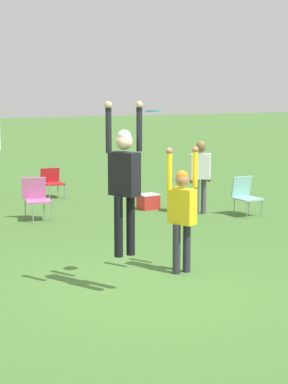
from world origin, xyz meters
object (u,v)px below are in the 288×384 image
person_defending (182,208)px  camping_chair_2 (52,181)px  cooler_box (148,202)px  person_spectator_near (200,170)px  person_jumping (124,175)px  frisbee (153,111)px  camping_chair_0 (36,196)px  camping_chair_4 (245,194)px

person_defending → camping_chair_2: (1.18, 7.68, -0.56)m
person_defending → cooler_box: size_ratio=4.32×
camping_chair_2 → person_spectator_near: (1.95, -3.92, 0.55)m
cooler_box → person_defending: bearing=-116.5°
person_jumping → person_defending: person_jumping is taller
frisbee → person_spectator_near: 5.82m
person_defending → camping_chair_0: 5.13m
camping_chair_0 → camping_chair_2: 2.99m
camping_chair_4 → camping_chair_0: bearing=-23.9°
person_defending → cooler_box: (2.45, 4.91, -0.84)m
person_defending → frisbee: frisbee is taller
camping_chair_0 → person_spectator_near: 3.72m
person_jumping → frisbee: size_ratio=9.14×
camping_chair_2 → camping_chair_4: size_ratio=0.89×
camping_chair_0 → frisbee: bearing=103.4°
camping_chair_2 → person_spectator_near: size_ratio=0.46×
frisbee → camping_chair_0: 5.79m
person_jumping → cooler_box: person_jumping is taller
camping_chair_4 → cooler_box: size_ratio=1.94×
frisbee → cooler_box: size_ratio=0.51×
person_jumping → camping_chair_0: 5.70m
frisbee → person_spectator_near: (3.86, 4.09, -1.49)m
person_defending → camping_chair_0: bearing=165.0°
cooler_box → frisbee: bearing=-121.3°
frisbee → cooler_box: bearing=58.7°
person_jumping → camping_chair_2: size_ratio=2.72×
camping_chair_2 → cooler_box: bearing=123.4°
frisbee → camping_chair_2: (1.91, 8.01, -2.04)m
person_jumping → frisbee: (0.52, 0.09, 0.85)m
person_jumping → frisbee: person_jumping is taller
person_jumping → camping_chair_4: 6.35m
frisbee → person_spectator_near: size_ratio=0.14×
person_defending → camping_chair_2: bearing=152.8°
cooler_box → camping_chair_0: bearing=176.2°
camping_chair_4 → person_spectator_near: (-0.78, 0.65, 0.51)m
person_jumping → camping_chair_0: person_jumping is taller
frisbee → person_spectator_near: frisbee is taller
camping_chair_4 → cooler_box: camping_chair_4 is taller
cooler_box → person_jumping: bearing=-124.8°
frisbee → camping_chair_0: size_ratio=0.25×
camping_chair_0 → person_jumping: bearing=98.2°
frisbee → camping_chair_0: frisbee is taller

